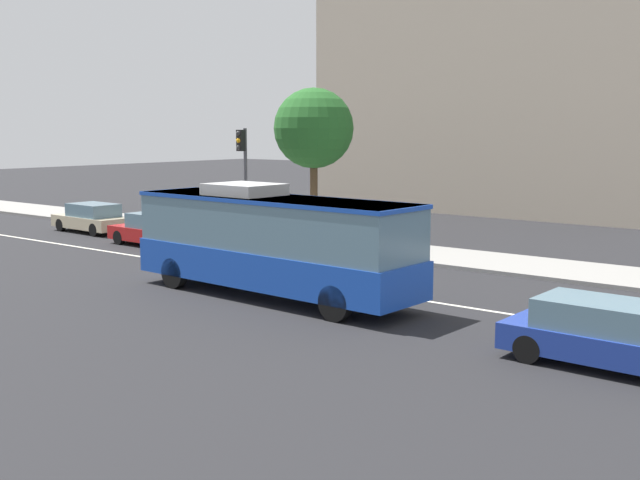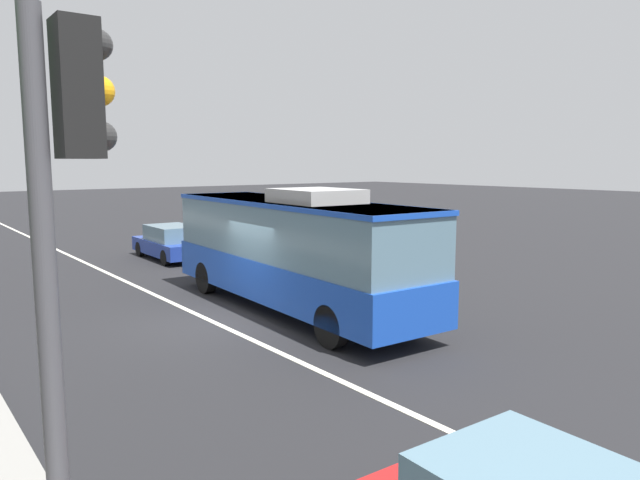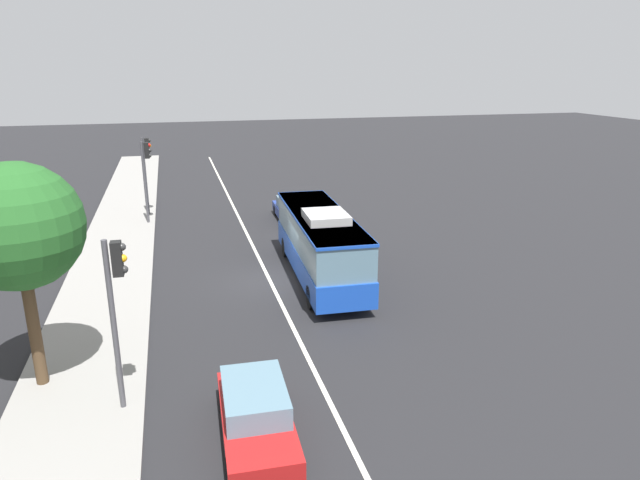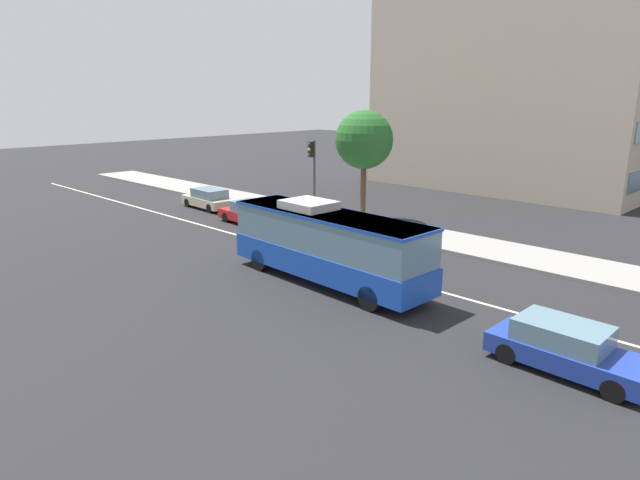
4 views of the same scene
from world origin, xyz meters
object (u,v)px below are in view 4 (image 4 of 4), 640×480
(traffic_light_near_corner, at_px, (313,166))
(transit_bus, at_px, (327,242))
(sedan_red, at_px, (251,213))
(sedan_blue, at_px, (566,348))
(sedan_beige, at_px, (209,199))
(street_tree_kerbside_left, at_px, (364,140))

(traffic_light_near_corner, bearing_deg, transit_bus, 48.48)
(sedan_red, bearing_deg, sedan_blue, 167.39)
(sedan_blue, height_order, traffic_light_near_corner, traffic_light_near_corner)
(sedan_beige, height_order, sedan_red, same)
(transit_bus, relative_size, street_tree_kerbside_left, 1.43)
(sedan_blue, relative_size, traffic_light_near_corner, 0.87)
(sedan_beige, height_order, traffic_light_near_corner, traffic_light_near_corner)
(sedan_blue, bearing_deg, sedan_red, 166.73)
(sedan_red, xyz_separation_m, sedan_blue, (21.53, -5.60, 0.00))
(sedan_red, bearing_deg, traffic_light_near_corner, -120.86)
(transit_bus, distance_m, street_tree_kerbside_left, 13.26)
(sedan_blue, bearing_deg, street_tree_kerbside_left, 147.36)
(sedan_red, distance_m, traffic_light_near_corner, 4.94)
(sedan_red, relative_size, street_tree_kerbside_left, 0.64)
(sedan_beige, distance_m, street_tree_kerbside_left, 12.29)
(transit_bus, height_order, sedan_blue, transit_bus)
(traffic_light_near_corner, bearing_deg, sedan_blue, 65.90)
(sedan_beige, bearing_deg, sedan_red, 172.88)
(sedan_beige, bearing_deg, traffic_light_near_corner, -161.53)
(sedan_beige, bearing_deg, sedan_blue, 169.09)
(transit_bus, bearing_deg, traffic_light_near_corner, 140.18)
(sedan_red, distance_m, sedan_blue, 22.25)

